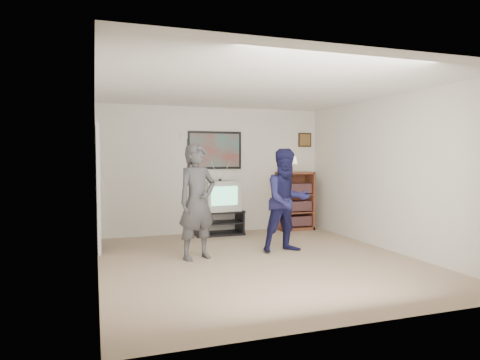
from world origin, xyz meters
TOP-DOWN VIEW (x-y plane):
  - room_shell at (0.00, 0.35)m, footprint 4.51×5.00m
  - media_stand at (0.00, 2.23)m, footprint 0.95×0.53m
  - crt_television at (0.04, 2.23)m, footprint 0.73×0.63m
  - bookshelf at (1.68, 2.28)m, footprint 0.73×0.42m
  - table_lamp at (1.63, 2.29)m, footprint 0.20×0.20m
  - person_tall at (-0.84, 0.43)m, footprint 0.73×0.60m
  - person_short at (0.63, 0.43)m, footprint 0.84×0.67m
  - controller_left at (-0.87, 0.68)m, footprint 0.05×0.11m
  - controller_right at (0.61, 0.70)m, footprint 0.07×0.14m
  - poster at (0.00, 2.48)m, footprint 1.10×0.03m
  - air_vent at (-0.55, 2.48)m, footprint 0.28×0.02m
  - small_picture at (2.00, 2.48)m, footprint 0.30×0.03m
  - doorway at (-2.23, 1.60)m, footprint 0.03×0.85m

SIDE VIEW (x-z plane):
  - media_stand at x=0.00m, z-range 0.00..0.47m
  - bookshelf at x=1.68m, z-range 0.00..1.20m
  - crt_television at x=0.04m, z-range 0.47..1.05m
  - person_short at x=0.63m, z-range 0.00..1.65m
  - person_tall at x=-0.84m, z-range 0.00..1.71m
  - doorway at x=-2.23m, z-range 0.00..2.00m
  - controller_right at x=0.61m, z-range 0.99..1.03m
  - room_shell at x=0.00m, z-range 0.00..2.50m
  - controller_left at x=-0.87m, z-range 1.24..1.27m
  - table_lamp at x=1.63m, z-range 1.20..1.53m
  - poster at x=0.00m, z-range 1.27..2.02m
  - small_picture at x=2.00m, z-range 1.73..2.03m
  - air_vent at x=-0.55m, z-range 1.88..2.02m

